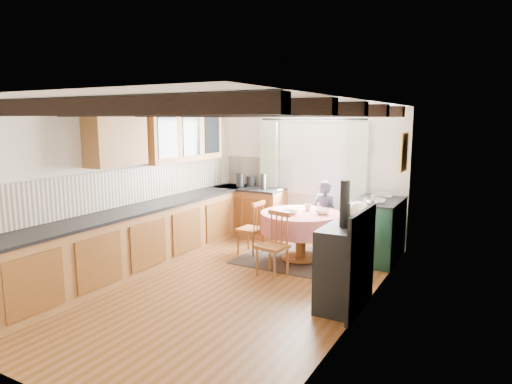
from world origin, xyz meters
The scene contains 41 objects.
floor centered at (0.00, 0.00, 0.00)m, with size 3.60×5.50×0.00m, color brown.
ceiling centered at (0.00, 0.00, 2.40)m, with size 3.60×5.50×0.00m, color white.
wall_back centered at (0.00, 2.75, 1.20)m, with size 3.60×0.00×2.40m, color silver.
wall_front centered at (0.00, -2.75, 1.20)m, with size 3.60×0.00×2.40m, color silver.
wall_left centered at (-1.80, 0.00, 1.20)m, with size 0.00×5.50×2.40m, color silver.
wall_right centered at (1.80, 0.00, 1.20)m, with size 0.00×5.50×2.40m, color silver.
beam_a centered at (0.00, -2.00, 2.31)m, with size 3.60×0.16×0.16m, color black.
beam_b centered at (0.00, -1.00, 2.31)m, with size 3.60×0.16×0.16m, color black.
beam_c centered at (0.00, 0.00, 2.31)m, with size 3.60×0.16×0.16m, color black.
beam_d centered at (0.00, 1.00, 2.31)m, with size 3.60×0.16×0.16m, color black.
beam_e centered at (0.00, 2.00, 2.31)m, with size 3.60×0.16×0.16m, color black.
splash_left centered at (-1.78, 0.30, 1.20)m, with size 0.02×4.50×0.55m, color beige.
splash_back centered at (-1.00, 2.73, 1.20)m, with size 1.40×0.02×0.55m, color beige.
base_cabinet_left centered at (-1.50, 0.00, 0.44)m, with size 0.60×5.30×0.88m, color olive.
base_cabinet_back centered at (-1.05, 2.45, 0.44)m, with size 1.30×0.60×0.88m, color olive.
worktop_left centered at (-1.48, 0.00, 0.90)m, with size 0.64×5.30×0.04m, color black.
worktop_back centered at (-1.05, 2.43, 0.90)m, with size 1.30×0.64×0.04m, color black.
wall_cabinet_glass centered at (-1.63, 1.20, 1.95)m, with size 0.34×1.80×0.90m, color olive.
wall_cabinet_solid centered at (-1.63, -0.30, 1.90)m, with size 0.34×0.90×0.70m, color olive.
window_frame centered at (0.10, 2.73, 1.60)m, with size 1.34×0.03×1.54m, color white.
window_pane centered at (0.10, 2.74, 1.60)m, with size 1.20×0.01×1.40m, color white.
curtain_left centered at (-0.75, 2.65, 1.10)m, with size 0.35×0.10×2.10m, color #BADFAE.
curtain_right centered at (0.95, 2.65, 1.10)m, with size 0.35×0.10×2.10m, color #BADFAE.
curtain_rod centered at (0.10, 2.65, 2.20)m, with size 0.03×0.03×2.00m, color black.
wall_picture centered at (1.77, 2.30, 1.70)m, with size 0.04×0.50×0.60m, color gold.
wall_plate centered at (1.05, 2.72, 1.70)m, with size 0.30×0.30×0.02m, color silver.
rug centered at (0.43, 1.47, 0.01)m, with size 1.86×1.45×0.01m, color #2A231D.
dining_table centered at (0.43, 1.47, 0.38)m, with size 1.27×1.27×0.76m, color #D3685F, non-canonical shape.
chair_near centered at (0.36, 0.63, 0.46)m, with size 0.39×0.41×0.91m, color brown, non-canonical shape.
chair_left centered at (-0.43, 1.38, 0.44)m, with size 0.38×0.40×0.89m, color brown, non-canonical shape.
chair_right centered at (1.29, 1.52, 0.47)m, with size 0.40×0.42×0.93m, color brown, non-canonical shape.
aga_range centered at (1.47, 2.06, 0.49)m, with size 0.69×1.07×0.98m, color #163728, non-canonical shape.
cast_iron_stove centered at (1.58, 0.04, 0.76)m, with size 0.46×0.76×1.52m, color black, non-canonical shape.
child_far centered at (0.55, 2.20, 0.59)m, with size 0.43×0.28×1.18m, color #363650.
child_right centered at (1.33, 1.52, 0.51)m, with size 0.50×0.32×1.02m, color beige.
bowl_a centered at (0.33, 1.28, 0.79)m, with size 0.23×0.23×0.06m, color silver.
bowl_b centered at (0.76, 1.52, 0.80)m, with size 0.21×0.21×0.06m, color silver.
cup centered at (0.45, 1.70, 0.82)m, with size 0.11×0.11×0.10m, color silver.
canister_tall centered at (-1.26, 2.43, 1.05)m, with size 0.15×0.15×0.26m, color #262628.
canister_wide centered at (-1.10, 2.58, 1.02)m, with size 0.18×0.18×0.20m, color #262628.
canister_slim centered at (-0.72, 2.36, 1.07)m, with size 0.10×0.10×0.29m, color #262628.
Camera 1 is at (3.12, -4.79, 2.20)m, focal length 31.21 mm.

